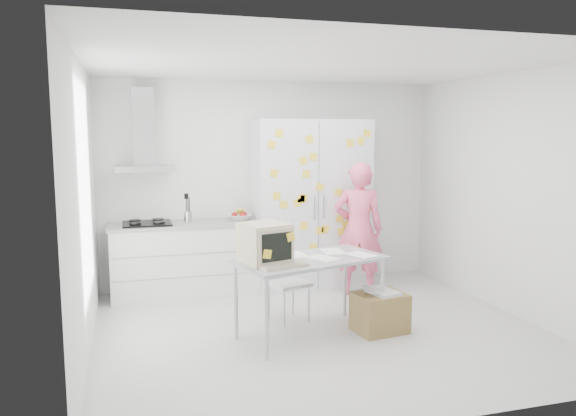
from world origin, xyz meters
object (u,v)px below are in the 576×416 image
object	(u,v)px
chair	(285,276)
cardboard_box	(380,312)
person	(358,229)
desk	(282,251)

from	to	relation	value
chair	cardboard_box	distance (m)	1.09
person	desk	distance (m)	1.84
person	desk	bearing A→B (deg)	64.25
desk	chair	bearing A→B (deg)	56.05
person	desk	xyz separation A→B (m)	(-1.34, -1.26, 0.06)
desk	chair	size ratio (longest dim) A/B	1.89
chair	cardboard_box	size ratio (longest dim) A/B	1.56
desk	cardboard_box	xyz separation A→B (m)	(1.02, -0.05, -0.68)
person	cardboard_box	size ratio (longest dim) A/B	3.04
chair	cardboard_box	bearing A→B (deg)	-54.96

